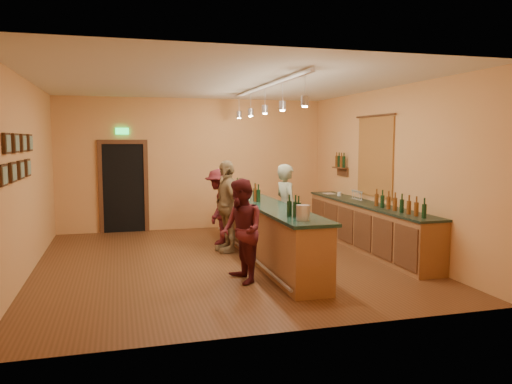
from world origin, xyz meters
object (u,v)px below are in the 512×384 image
object	(u,v)px
back_counter	(367,226)
tasting_bar	(265,226)
customer_a	(241,231)
bar_stool	(294,208)
bartender	(286,209)
customer_b	(227,206)
customer_c	(219,206)

from	to	relation	value
back_counter	tasting_bar	distance (m)	2.21
back_counter	tasting_bar	world-z (taller)	tasting_bar
back_counter	customer_a	distance (m)	3.39
bar_stool	back_counter	bearing A→B (deg)	-67.69
bartender	customer_a	size ratio (longest dim) A/B	1.07
customer_b	bar_stool	size ratio (longest dim) A/B	2.39
customer_c	bartender	bearing A→B (deg)	64.31
back_counter	bar_stool	xyz separation A→B (m)	(-0.83, 2.02, 0.12)
back_counter	bartender	xyz separation A→B (m)	(-1.64, 0.20, 0.38)
back_counter	tasting_bar	bearing A→B (deg)	-175.28
tasting_bar	bar_stool	size ratio (longest dim) A/B	6.78
bar_stool	customer_c	bearing A→B (deg)	-161.15
bartender	customer_c	xyz separation A→B (m)	(-1.10, 1.17, -0.07)
back_counter	tasting_bar	xyz separation A→B (m)	(-2.19, -0.18, 0.12)
customer_c	customer_a	bearing A→B (deg)	16.35
bartender	customer_b	world-z (taller)	customer_b
bartender	customer_b	xyz separation A→B (m)	(-1.10, 0.38, 0.03)
tasting_bar	bartender	xyz separation A→B (m)	(0.55, 0.38, 0.26)
tasting_bar	bar_stool	xyz separation A→B (m)	(1.37, 2.20, 0.00)
customer_b	bartender	bearing A→B (deg)	62.82
customer_c	bar_stool	size ratio (longest dim) A/B	2.12
bartender	customer_c	world-z (taller)	bartender
back_counter	tasting_bar	size ratio (longest dim) A/B	0.89
back_counter	customer_a	size ratio (longest dim) A/B	2.82
customer_a	customer_c	distance (m)	2.96
customer_a	customer_c	xyz separation A→B (m)	(0.24, 2.95, -0.01)
tasting_bar	customer_c	distance (m)	1.65
bartender	customer_b	bearing A→B (deg)	62.51
back_counter	customer_c	world-z (taller)	customer_c
customer_c	customer_b	bearing A→B (deg)	21.03
customer_c	bar_stool	bearing A→B (deg)	129.88
tasting_bar	bartender	size ratio (longest dim) A/B	2.95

